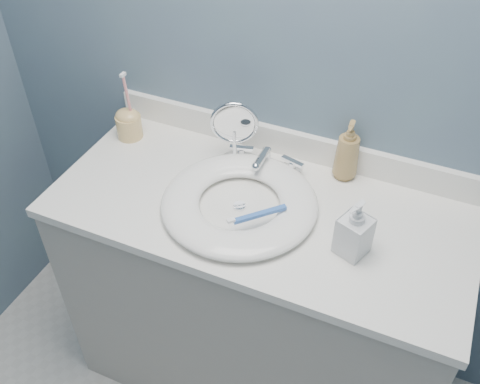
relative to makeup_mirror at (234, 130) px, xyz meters
The scene contains 12 objects.
back_wall 0.28m from the makeup_mirror, 37.06° to the left, with size 2.20×0.02×2.40m, color slate.
vanity_cabinet 0.62m from the makeup_mirror, 46.86° to the right, with size 1.20×0.55×0.85m, color #A39E95.
countertop 0.26m from the makeup_mirror, 46.86° to the right, with size 1.22×0.57×0.03m, color white.
backsplash 0.20m from the makeup_mirror, 34.04° to the left, with size 1.22×0.02×0.09m, color white.
basin 0.24m from the makeup_mirror, 62.15° to the right, with size 0.45×0.45×0.04m, color white, non-canonical shape.
drain 0.24m from the makeup_mirror, 62.15° to the right, with size 0.04×0.04×0.01m, color silver.
faucet 0.14m from the makeup_mirror, ahead, with size 0.25×0.13×0.07m.
makeup_mirror is the anchor object (origin of this frame).
soap_bottle_amber 0.34m from the makeup_mirror, 11.50° to the left, with size 0.08×0.08×0.20m, color #9C7C46.
soap_bottle_clear 0.49m from the makeup_mirror, 27.27° to the right, with size 0.08×0.08×0.17m, color silver.
toothbrush_holder 0.38m from the makeup_mirror, behind, with size 0.08×0.08×0.24m.
toothbrush_lying 0.31m from the makeup_mirror, 53.68° to the right, with size 0.13×0.13×0.02m.
Camera 1 is at (0.40, -0.08, 1.94)m, focal length 40.00 mm.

